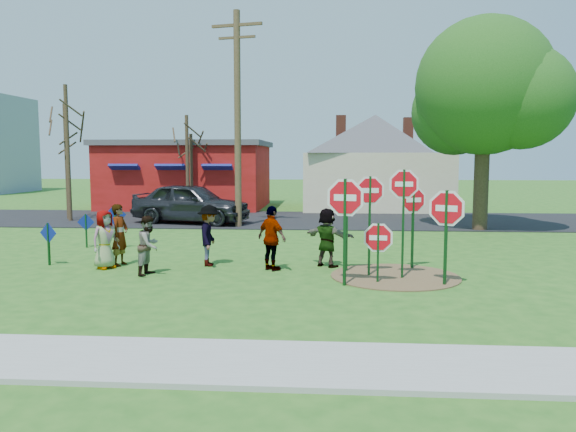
% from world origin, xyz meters
% --- Properties ---
extents(ground, '(120.00, 120.00, 0.00)m').
position_xyz_m(ground, '(0.00, 0.00, 0.00)').
color(ground, '#265C1A').
rests_on(ground, ground).
extents(sidewalk, '(22.00, 1.80, 0.08)m').
position_xyz_m(sidewalk, '(0.00, -7.20, 0.04)').
color(sidewalk, '#9E9E99').
rests_on(sidewalk, ground).
extents(road, '(120.00, 7.50, 0.04)m').
position_xyz_m(road, '(0.00, 11.50, 0.02)').
color(road, black).
rests_on(road, ground).
extents(dirt_patch, '(3.20, 3.20, 0.03)m').
position_xyz_m(dirt_patch, '(4.50, -1.00, 0.01)').
color(dirt_patch, brown).
rests_on(dirt_patch, ground).
extents(red_building, '(9.40, 7.69, 3.90)m').
position_xyz_m(red_building, '(-5.50, 17.99, 1.97)').
color(red_building, maroon).
rests_on(red_building, ground).
extents(cream_house, '(9.40, 9.40, 6.50)m').
position_xyz_m(cream_house, '(5.50, 18.00, 2.92)').
color(cream_house, beige).
rests_on(cream_house, ground).
extents(stop_sign_a, '(1.15, 0.35, 2.64)m').
position_xyz_m(stop_sign_a, '(3.21, -2.02, 1.82)').
color(stop_sign_a, '#103C16').
rests_on(stop_sign_a, ground).
extents(stop_sign_b, '(0.97, 0.10, 2.63)m').
position_xyz_m(stop_sign_b, '(3.85, -0.94, 1.91)').
color(stop_sign_b, '#103C16').
rests_on(stop_sign_b, ground).
extents(stop_sign_c, '(0.97, 0.07, 2.81)m').
position_xyz_m(stop_sign_c, '(4.64, -1.21, 1.99)').
color(stop_sign_c, '#103C16').
rests_on(stop_sign_c, ground).
extents(stop_sign_d, '(0.92, 0.30, 2.33)m').
position_xyz_m(stop_sign_d, '(5.06, 0.04, 1.67)').
color(stop_sign_d, '#103C16').
rests_on(stop_sign_d, ground).
extents(stop_sign_e, '(0.94, 0.15, 1.55)m').
position_xyz_m(stop_sign_e, '(4.01, -1.71, 1.00)').
color(stop_sign_e, '#103C16').
rests_on(stop_sign_e, ground).
extents(stop_sign_f, '(1.02, 0.54, 2.37)m').
position_xyz_m(stop_sign_f, '(5.53, -1.88, 1.66)').
color(stop_sign_f, '#103C16').
rests_on(stop_sign_f, ground).
extents(stop_sign_g, '(1.13, 0.08, 2.50)m').
position_xyz_m(stop_sign_g, '(3.30, -0.45, 1.72)').
color(stop_sign_g, '#103C16').
rests_on(stop_sign_g, ground).
extents(blue_diamond_b, '(0.55, 0.20, 1.19)m').
position_xyz_m(blue_diamond_b, '(-4.84, -0.15, 0.74)').
color(blue_diamond_b, '#103C16').
rests_on(blue_diamond_b, ground).
extents(blue_diamond_c, '(0.56, 0.06, 1.13)m').
position_xyz_m(blue_diamond_c, '(-5.12, 2.87, 0.70)').
color(blue_diamond_c, '#103C16').
rests_on(blue_diamond_c, ground).
extents(blue_diamond_d, '(0.64, 0.32, 1.45)m').
position_xyz_m(blue_diamond_d, '(-4.07, 2.72, 0.90)').
color(blue_diamond_d, '#103C16').
rests_on(blue_diamond_d, ground).
extents(person_a, '(0.84, 0.92, 1.57)m').
position_xyz_m(person_a, '(-3.11, -0.49, 0.79)').
color(person_a, '#3E4D96').
rests_on(person_a, ground).
extents(person_b, '(0.50, 0.67, 1.69)m').
position_xyz_m(person_b, '(-2.87, -0.03, 0.85)').
color(person_b, '#246B59').
rests_on(person_b, ground).
extents(person_c, '(0.71, 0.83, 1.51)m').
position_xyz_m(person_c, '(-1.69, -1.17, 0.75)').
color(person_c, brown).
rests_on(person_c, ground).
extents(person_d, '(0.71, 1.13, 1.67)m').
position_xyz_m(person_d, '(-0.42, 0.10, 0.84)').
color(person_d, '#333338').
rests_on(person_d, ground).
extents(person_e, '(1.02, 0.98, 1.71)m').
position_xyz_m(person_e, '(1.36, -0.43, 0.85)').
color(person_e, '#542C5F').
rests_on(person_e, ground).
extents(person_f, '(1.51, 1.21, 1.60)m').
position_xyz_m(person_f, '(2.80, 0.20, 0.80)').
color(person_f, '#1F4C32').
rests_on(person_f, ground).
extents(suv, '(5.62, 3.29, 1.80)m').
position_xyz_m(suv, '(-3.29, 9.68, 0.94)').
color(suv, '#2C2C31').
rests_on(suv, road).
extents(utility_pole, '(2.17, 0.57, 8.97)m').
position_xyz_m(utility_pole, '(-0.98, 8.60, 4.72)').
color(utility_pole, '#4C3823').
rests_on(utility_pole, ground).
extents(leafy_tree, '(5.99, 5.47, 8.52)m').
position_xyz_m(leafy_tree, '(9.13, 8.30, 5.48)').
color(leafy_tree, '#382819').
rests_on(leafy_tree, ground).
extents(bare_tree_west, '(1.80, 1.80, 6.25)m').
position_xyz_m(bare_tree_west, '(-9.12, 10.20, 4.05)').
color(bare_tree_west, '#382819').
rests_on(bare_tree_west, ground).
extents(bare_tree_east, '(1.80, 1.80, 5.12)m').
position_xyz_m(bare_tree_east, '(-4.46, 13.74, 3.31)').
color(bare_tree_east, '#382819').
rests_on(bare_tree_east, ground).
extents(bare_tree_mid, '(1.80, 1.80, 5.47)m').
position_xyz_m(bare_tree_mid, '(-9.54, 10.92, 3.54)').
color(bare_tree_mid, '#382819').
rests_on(bare_tree_mid, ground).
extents(bare_tree_extra, '(1.80, 1.80, 4.18)m').
position_xyz_m(bare_tree_extra, '(-4.38, 14.25, 2.71)').
color(bare_tree_extra, '#382819').
rests_on(bare_tree_extra, ground).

